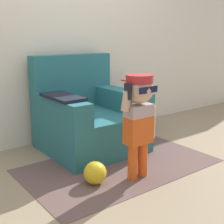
% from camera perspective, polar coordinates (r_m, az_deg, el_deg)
% --- Properties ---
extents(ground_plane, '(10.00, 10.00, 0.00)m').
position_cam_1_polar(ground_plane, '(3.37, -2.71, -7.40)').
color(ground_plane, '#998466').
extents(wall_back, '(10.00, 0.05, 2.60)m').
position_cam_1_polar(wall_back, '(3.73, -9.23, 14.95)').
color(wall_back, beige).
rests_on(wall_back, ground_plane).
extents(armchair, '(0.99, 0.94, 1.01)m').
position_cam_1_polar(armchair, '(3.41, -4.40, -1.17)').
color(armchair, '#286B70').
rests_on(armchair, ground_plane).
extents(person_child, '(0.37, 0.28, 0.91)m').
position_cam_1_polar(person_child, '(2.62, 4.95, 0.23)').
color(person_child, '#E05119').
rests_on(person_child, ground_plane).
extents(side_table, '(0.42, 0.42, 0.45)m').
position_cam_1_polar(side_table, '(4.00, 3.69, 0.14)').
color(side_table, '#333333').
rests_on(side_table, ground_plane).
extents(rug, '(1.82, 1.08, 0.01)m').
position_cam_1_polar(rug, '(3.05, 1.36, -9.67)').
color(rug, brown).
rests_on(rug, ground_plane).
extents(toy_ball, '(0.19, 0.19, 0.19)m').
position_cam_1_polar(toy_ball, '(2.67, -3.11, -11.06)').
color(toy_ball, yellow).
rests_on(toy_ball, ground_plane).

